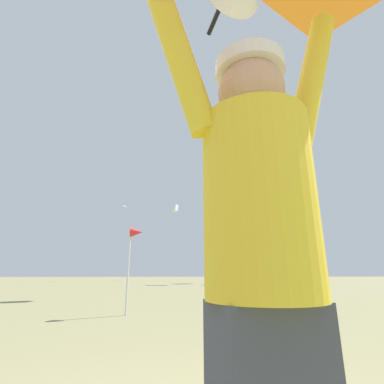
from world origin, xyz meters
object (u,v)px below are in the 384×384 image
(distant_kite_white_far_center, at_px, (125,206))
(distant_kite_green_overhead_distant, at_px, (248,68))
(kite_flyer_person, at_px, (262,258))
(distant_kite_blue_mid_left, at_px, (241,232))
(distant_kite_white_low_right, at_px, (175,208))
(distant_kite_orange_mid_right, at_px, (238,201))
(marker_flag, at_px, (135,238))
(distant_kite_white_high_left, at_px, (259,144))

(distant_kite_white_far_center, xyz_separation_m, distant_kite_green_overhead_distant, (10.21, -18.95, 4.52))
(kite_flyer_person, height_order, distant_kite_blue_mid_left, distant_kite_blue_mid_left)
(kite_flyer_person, height_order, distant_kite_white_low_right, distant_kite_white_low_right)
(distant_kite_white_low_right, bearing_deg, distant_kite_white_far_center, -160.77)
(distant_kite_white_low_right, relative_size, distant_kite_green_overhead_distant, 1.11)
(distant_kite_white_far_center, relative_size, distant_kite_green_overhead_distant, 0.86)
(distant_kite_white_low_right, relative_size, distant_kite_orange_mid_right, 0.65)
(marker_flag, bearing_deg, distant_kite_green_overhead_distant, 54.71)
(distant_kite_blue_mid_left, height_order, distant_kite_green_overhead_distant, distant_kite_green_overhead_distant)
(distant_kite_white_high_left, bearing_deg, distant_kite_green_overhead_distant, -110.46)
(distant_kite_white_low_right, bearing_deg, distant_kite_white_high_left, -48.75)
(distant_kite_white_low_right, height_order, distant_kite_green_overhead_distant, distant_kite_green_overhead_distant)
(kite_flyer_person, xyz_separation_m, distant_kite_green_overhead_distant, (4.29, 13.43, 12.12))
(kite_flyer_person, distance_m, distant_kite_green_overhead_distant, 18.59)
(distant_kite_green_overhead_distant, bearing_deg, kite_flyer_person, -107.71)
(kite_flyer_person, height_order, marker_flag, kite_flyer_person)
(distant_kite_green_overhead_distant, bearing_deg, distant_kite_white_far_center, 118.31)
(distant_kite_orange_mid_right, bearing_deg, distant_kite_green_overhead_distant, -99.08)
(distant_kite_white_far_center, xyz_separation_m, distant_kite_white_high_left, (14.49, -7.46, 5.02))
(kite_flyer_person, xyz_separation_m, distant_kite_white_low_right, (0.17, 34.50, 7.95))
(distant_kite_white_high_left, height_order, marker_flag, distant_kite_white_high_left)
(distant_kite_white_far_center, height_order, distant_kite_white_low_right, distant_kite_white_low_right)
(distant_kite_white_high_left, bearing_deg, kite_flyer_person, -108.99)
(marker_flag, bearing_deg, distant_kite_white_far_center, 100.27)
(distant_kite_blue_mid_left, xyz_separation_m, distant_kite_white_low_right, (-5.37, 12.16, 4.76))
(distant_kite_white_far_center, xyz_separation_m, distant_kite_blue_mid_left, (11.46, -10.04, -4.40))
(distant_kite_white_far_center, height_order, distant_kite_green_overhead_distant, distant_kite_green_overhead_distant)
(distant_kite_white_low_right, distance_m, distant_kite_white_high_left, 13.57)
(distant_kite_white_high_left, bearing_deg, marker_flag, -116.86)
(distant_kite_green_overhead_distant, bearing_deg, distant_kite_white_high_left, 69.54)
(marker_flag, bearing_deg, distant_kite_orange_mid_right, 69.60)
(distant_kite_orange_mid_right, relative_size, distant_kite_white_high_left, 1.18)
(distant_kite_green_overhead_distant, bearing_deg, marker_flag, -125.29)
(distant_kite_white_far_center, height_order, marker_flag, distant_kite_white_far_center)
(distant_kite_green_overhead_distant, distance_m, marker_flag, 14.73)
(distant_kite_orange_mid_right, distance_m, marker_flag, 21.83)
(distant_kite_white_far_center, distance_m, distant_kite_green_overhead_distant, 21.99)
(distant_kite_white_far_center, xyz_separation_m, marker_flag, (4.81, -26.57, -6.87))
(distant_kite_orange_mid_right, height_order, marker_flag, distant_kite_orange_mid_right)
(distant_kite_orange_mid_right, bearing_deg, distant_kite_white_far_center, 150.46)
(distant_kite_white_far_center, distance_m, distant_kite_white_low_right, 6.46)
(distant_kite_blue_mid_left, bearing_deg, distant_kite_orange_mid_right, 77.93)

